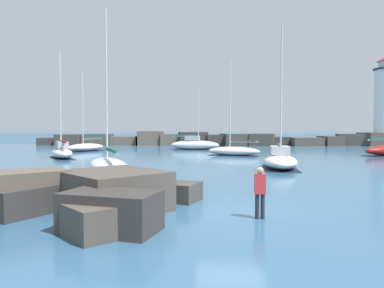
{
  "coord_description": "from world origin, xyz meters",
  "views": [
    {
      "loc": [
        -0.67,
        -13.51,
        3.02
      ],
      "look_at": [
        -3.0,
        29.74,
        1.11
      ],
      "focal_mm": 35.0,
      "sensor_mm": 36.0,
      "label": 1
    }
  ],
  "objects_px": {
    "sailboat_moored_0": "(62,152)",
    "sailboat_moored_1": "(234,151)",
    "sailboat_moored_6": "(86,147)",
    "sailboat_moored_7": "(195,144)",
    "sailboat_moored_5": "(108,165)",
    "mooring_buoy_orange_near": "(282,154)",
    "person_on_rocks": "(260,190)",
    "sailboat_moored_4": "(280,160)"
  },
  "relations": [
    {
      "from": "sailboat_moored_0",
      "to": "sailboat_moored_1",
      "type": "bearing_deg",
      "value": 14.1
    },
    {
      "from": "sailboat_moored_6",
      "to": "sailboat_moored_7",
      "type": "bearing_deg",
      "value": 16.46
    },
    {
      "from": "sailboat_moored_5",
      "to": "mooring_buoy_orange_near",
      "type": "xyz_separation_m",
      "value": [
        13.8,
        13.18,
        -0.15
      ]
    },
    {
      "from": "mooring_buoy_orange_near",
      "to": "person_on_rocks",
      "type": "xyz_separation_m",
      "value": [
        -5.36,
        -25.12,
        0.59
      ]
    },
    {
      "from": "person_on_rocks",
      "to": "sailboat_moored_0",
      "type": "bearing_deg",
      "value": 124.72
    },
    {
      "from": "sailboat_moored_5",
      "to": "mooring_buoy_orange_near",
      "type": "relative_size",
      "value": 11.61
    },
    {
      "from": "sailboat_moored_1",
      "to": "sailboat_moored_7",
      "type": "height_order",
      "value": "sailboat_moored_1"
    },
    {
      "from": "sailboat_moored_1",
      "to": "sailboat_moored_7",
      "type": "bearing_deg",
      "value": 114.15
    },
    {
      "from": "sailboat_moored_7",
      "to": "person_on_rocks",
      "type": "height_order",
      "value": "sailboat_moored_7"
    },
    {
      "from": "sailboat_moored_5",
      "to": "sailboat_moored_6",
      "type": "distance_m",
      "value": 24.35
    },
    {
      "from": "sailboat_moored_7",
      "to": "sailboat_moored_4",
      "type": "bearing_deg",
      "value": -72.23
    },
    {
      "from": "sailboat_moored_5",
      "to": "mooring_buoy_orange_near",
      "type": "height_order",
      "value": "sailboat_moored_5"
    },
    {
      "from": "mooring_buoy_orange_near",
      "to": "person_on_rocks",
      "type": "relative_size",
      "value": 0.55
    },
    {
      "from": "sailboat_moored_6",
      "to": "sailboat_moored_0",
      "type": "bearing_deg",
      "value": -83.1
    },
    {
      "from": "sailboat_moored_0",
      "to": "sailboat_moored_7",
      "type": "relative_size",
      "value": 1.27
    },
    {
      "from": "sailboat_moored_4",
      "to": "sailboat_moored_6",
      "type": "bearing_deg",
      "value": 137.98
    },
    {
      "from": "sailboat_moored_5",
      "to": "person_on_rocks",
      "type": "height_order",
      "value": "sailboat_moored_5"
    },
    {
      "from": "sailboat_moored_7",
      "to": "person_on_rocks",
      "type": "bearing_deg",
      "value": -84.1
    },
    {
      "from": "sailboat_moored_6",
      "to": "person_on_rocks",
      "type": "height_order",
      "value": "sailboat_moored_6"
    },
    {
      "from": "sailboat_moored_1",
      "to": "sailboat_moored_4",
      "type": "height_order",
      "value": "sailboat_moored_4"
    },
    {
      "from": "person_on_rocks",
      "to": "sailboat_moored_6",
      "type": "bearing_deg",
      "value": 117.19
    },
    {
      "from": "sailboat_moored_0",
      "to": "mooring_buoy_orange_near",
      "type": "bearing_deg",
      "value": 3.85
    },
    {
      "from": "sailboat_moored_7",
      "to": "sailboat_moored_0",
      "type": "bearing_deg",
      "value": -129.88
    },
    {
      "from": "sailboat_moored_6",
      "to": "sailboat_moored_7",
      "type": "distance_m",
      "value": 14.31
    },
    {
      "from": "sailboat_moored_0",
      "to": "sailboat_moored_6",
      "type": "relative_size",
      "value": 1.07
    },
    {
      "from": "sailboat_moored_5",
      "to": "sailboat_moored_7",
      "type": "height_order",
      "value": "sailboat_moored_5"
    },
    {
      "from": "sailboat_moored_1",
      "to": "sailboat_moored_4",
      "type": "xyz_separation_m",
      "value": [
        2.66,
        -12.53,
        0.07
      ]
    },
    {
      "from": "sailboat_moored_5",
      "to": "sailboat_moored_7",
      "type": "relative_size",
      "value": 1.31
    },
    {
      "from": "sailboat_moored_5",
      "to": "sailboat_moored_6",
      "type": "xyz_separation_m",
      "value": [
        -9.26,
        22.52,
        0.02
      ]
    },
    {
      "from": "sailboat_moored_7",
      "to": "mooring_buoy_orange_near",
      "type": "relative_size",
      "value": 8.88
    },
    {
      "from": "sailboat_moored_1",
      "to": "mooring_buoy_orange_near",
      "type": "distance_m",
      "value": 5.42
    },
    {
      "from": "person_on_rocks",
      "to": "sailboat_moored_7",
      "type": "bearing_deg",
      "value": 95.9
    },
    {
      "from": "sailboat_moored_7",
      "to": "sailboat_moored_6",
      "type": "bearing_deg",
      "value": -163.54
    },
    {
      "from": "sailboat_moored_4",
      "to": "mooring_buoy_orange_near",
      "type": "xyz_separation_m",
      "value": [
        1.94,
        9.69,
        -0.25
      ]
    },
    {
      "from": "sailboat_moored_5",
      "to": "mooring_buoy_orange_near",
      "type": "distance_m",
      "value": 19.08
    },
    {
      "from": "sailboat_moored_1",
      "to": "person_on_rocks",
      "type": "height_order",
      "value": "sailboat_moored_1"
    },
    {
      "from": "sailboat_moored_0",
      "to": "person_on_rocks",
      "type": "distance_m",
      "value": 28.78
    },
    {
      "from": "sailboat_moored_1",
      "to": "sailboat_moored_4",
      "type": "relative_size",
      "value": 0.99
    },
    {
      "from": "sailboat_moored_0",
      "to": "sailboat_moored_5",
      "type": "distance_m",
      "value": 14.16
    },
    {
      "from": "sailboat_moored_1",
      "to": "sailboat_moored_6",
      "type": "relative_size",
      "value": 1.03
    },
    {
      "from": "sailboat_moored_7",
      "to": "mooring_buoy_orange_near",
      "type": "height_order",
      "value": "sailboat_moored_7"
    },
    {
      "from": "sailboat_moored_5",
      "to": "sailboat_moored_7",
      "type": "bearing_deg",
      "value": 80.47
    }
  ]
}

